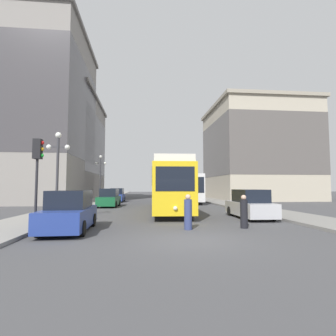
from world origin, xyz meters
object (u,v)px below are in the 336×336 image
object	(u,v)px
transit_bus	(183,187)
traffic_light_near_left	(38,159)
parked_car_left_near	(70,212)
pedestrian_crossing_near	(188,213)
parked_car_left_mid	(117,196)
lamp_post_left_far	(100,171)
streetcar	(168,186)
parked_car_right_far	(250,205)
pedestrian_crossing_far	(244,213)
lamp_post_left_near	(58,161)
parked_car_left_far	(109,198)

from	to	relation	value
transit_bus	traffic_light_near_left	xyz separation A→B (m)	(-10.33, -21.26, 1.37)
parked_car_left_near	pedestrian_crossing_near	distance (m)	5.42
transit_bus	pedestrian_crossing_near	world-z (taller)	transit_bus
pedestrian_crossing_near	parked_car_left_near	bearing A→B (deg)	-60.86
parked_car_left_mid	lamp_post_left_far	distance (m)	4.27
streetcar	parked_car_right_far	bearing A→B (deg)	-46.54
parked_car_right_far	lamp_post_left_far	distance (m)	21.31
transit_bus	parked_car_left_near	bearing A→B (deg)	-112.87
pedestrian_crossing_far	streetcar	bearing A→B (deg)	125.85
lamp_post_left_far	parked_car_left_mid	bearing A→B (deg)	49.71
parked_car_left_mid	lamp_post_left_near	xyz separation A→B (m)	(-1.90, -19.23, 2.75)
parked_car_right_far	parked_car_left_near	bearing A→B (deg)	22.75
parked_car_left_far	lamp_post_left_far	bearing A→B (deg)	108.85
parked_car_left_near	lamp_post_left_near	distance (m)	5.43
transit_bus	pedestrian_crossing_far	world-z (taller)	transit_bus
pedestrian_crossing_near	lamp_post_left_near	bearing A→B (deg)	-90.48
parked_car_left_mid	pedestrian_crossing_far	xyz separation A→B (m)	(8.17, -23.53, -0.10)
transit_bus	lamp_post_left_near	bearing A→B (deg)	-122.27
pedestrian_crossing_near	parked_car_left_mid	bearing A→B (deg)	-136.34
parked_car_left_far	parked_car_left_near	bearing A→B (deg)	-87.70
streetcar	lamp_post_left_near	bearing A→B (deg)	-142.64
streetcar	parked_car_right_far	world-z (taller)	streetcar
transit_bus	pedestrian_crossing_near	xyz separation A→B (m)	(-3.24, -21.99, -1.18)
traffic_light_near_left	lamp_post_left_near	xyz separation A→B (m)	(-0.22, 3.71, 0.28)
streetcar	parked_car_left_far	xyz separation A→B (m)	(-5.42, 5.47, -1.26)
parked_car_left_mid	lamp_post_left_far	xyz separation A→B (m)	(-1.90, -2.24, 3.10)
streetcar	pedestrian_crossing_near	bearing A→B (deg)	-87.63
parked_car_left_mid	pedestrian_crossing_near	world-z (taller)	parked_car_left_mid
parked_car_left_mid	lamp_post_left_far	bearing A→B (deg)	-128.70
parked_car_left_far	pedestrian_crossing_near	size ratio (longest dim) A/B	2.91
transit_bus	parked_car_right_far	xyz separation A→B (m)	(1.50, -17.87, -1.10)
pedestrian_crossing_near	pedestrian_crossing_far	world-z (taller)	pedestrian_crossing_near
pedestrian_crossing_far	transit_bus	bearing A→B (deg)	108.33
parked_car_left_near	pedestrian_crossing_near	xyz separation A→B (m)	(5.41, -0.15, -0.08)
transit_bus	traffic_light_near_left	size ratio (longest dim) A/B	3.14
parked_car_left_near	lamp_post_left_far	bearing A→B (deg)	93.74
streetcar	pedestrian_crossing_near	world-z (taller)	streetcar
parked_car_right_far	parked_car_left_far	size ratio (longest dim) A/B	1.00
parked_car_left_mid	traffic_light_near_left	size ratio (longest dim) A/B	1.07
parked_car_right_far	transit_bus	bearing A→B (deg)	-83.79
parked_car_left_mid	parked_car_right_far	distance (m)	22.03
pedestrian_crossing_far	traffic_light_near_left	bearing A→B (deg)	-163.85
parked_car_right_far	lamp_post_left_near	distance (m)	12.36
parked_car_left_mid	pedestrian_crossing_far	distance (m)	24.91
streetcar	parked_car_right_far	size ratio (longest dim) A/B	3.02
parked_car_right_far	pedestrian_crossing_far	size ratio (longest dim) A/B	3.00
parked_car_left_far	lamp_post_left_near	world-z (taller)	lamp_post_left_near
streetcar	parked_car_left_far	world-z (taller)	streetcar
pedestrian_crossing_near	parked_car_right_far	bearing A→B (deg)	161.79
parked_car_left_mid	parked_car_right_far	bearing A→B (deg)	-60.97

